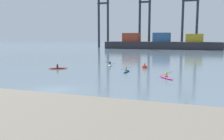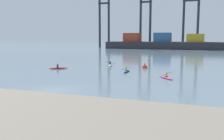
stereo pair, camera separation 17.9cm
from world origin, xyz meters
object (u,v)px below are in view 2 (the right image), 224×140
object	(u,v)px
gantry_crane_west	(104,12)
kayak_magenta	(166,77)
container_barge	(162,43)
gantry_crane_east_mid	(191,10)
channel_buoy	(145,66)
kayak_blue	(126,71)
kayak_white	(110,65)
kayak_red	(58,68)
gantry_crane_west_mid	(145,11)

from	to	relation	value
gantry_crane_west	kayak_magenta	world-z (taller)	gantry_crane_west
container_barge	gantry_crane_west	distance (m)	37.22
gantry_crane_east_mid	kayak_magenta	bearing A→B (deg)	-89.53
gantry_crane_east_mid	kayak_magenta	world-z (taller)	gantry_crane_east_mid
gantry_crane_east_mid	channel_buoy	size ratio (longest dim) A/B	39.28
gantry_crane_west	gantry_crane_east_mid	world-z (taller)	gantry_crane_east_mid
gantry_crane_west	kayak_blue	world-z (taller)	gantry_crane_west
gantry_crane_east_mid	channel_buoy	world-z (taller)	gantry_crane_east_mid
kayak_blue	gantry_crane_west	bearing A→B (deg)	113.72
kayak_white	gantry_crane_east_mid	bearing A→B (deg)	82.02
gantry_crane_east_mid	kayak_white	bearing A→B (deg)	-97.98
container_barge	gantry_crane_west	xyz separation A→B (m)	(-32.68, 7.26, 16.27)
gantry_crane_east_mid	kayak_red	size ratio (longest dim) A/B	12.41
gantry_crane_west_mid	gantry_crane_east_mid	bearing A→B (deg)	5.35
kayak_white	gantry_crane_west	bearing A→B (deg)	112.36
container_barge	kayak_red	distance (m)	81.32
kayak_magenta	channel_buoy	bearing A→B (deg)	116.87
gantry_crane_west	kayak_magenta	xyz separation A→B (m)	(45.57, -92.24, -18.75)
gantry_crane_east_mid	container_barge	bearing A→B (deg)	-139.93
kayak_magenta	kayak_blue	bearing A→B (deg)	148.45
container_barge	kayak_white	bearing A→B (deg)	-89.67
kayak_magenta	container_barge	bearing A→B (deg)	98.63
gantry_crane_east_mid	channel_buoy	distance (m)	87.09
gantry_crane_east_mid	kayak_blue	world-z (taller)	gantry_crane_east_mid
container_barge	kayak_blue	bearing A→B (deg)	-85.76
channel_buoy	kayak_blue	world-z (taller)	channel_buoy
channel_buoy	kayak_red	bearing A→B (deg)	-156.63
kayak_red	kayak_blue	world-z (taller)	kayak_red
gantry_crane_west	kayak_blue	size ratio (longest dim) A/B	11.15
container_barge	channel_buoy	world-z (taller)	container_barge
channel_buoy	kayak_white	xyz separation A→B (m)	(-7.31, 1.59, -0.19)
kayak_red	gantry_crane_east_mid	bearing A→B (deg)	78.37
kayak_magenta	kayak_white	bearing A→B (deg)	136.64
gantry_crane_east_mid	gantry_crane_west	bearing A→B (deg)	-176.26
kayak_red	kayak_blue	distance (m)	12.64
kayak_white	kayak_magenta	bearing A→B (deg)	-43.36
kayak_blue	container_barge	bearing A→B (deg)	94.24
gantry_crane_west	kayak_magenta	distance (m)	104.57
kayak_white	channel_buoy	bearing A→B (deg)	-12.30
kayak_blue	gantry_crane_west_mid	bearing A→B (deg)	100.25
gantry_crane_west_mid	kayak_magenta	size ratio (longest dim) A/B	12.98
gantry_crane_west	gantry_crane_west_mid	size ratio (longest dim) A/B	0.96
kayak_magenta	gantry_crane_east_mid	bearing A→B (deg)	90.47
kayak_red	channel_buoy	bearing A→B (deg)	23.37
gantry_crane_east_mid	kayak_red	xyz separation A→B (m)	(-18.77, -91.20, -18.70)
kayak_magenta	gantry_crane_west_mid	bearing A→B (deg)	103.86
channel_buoy	kayak_red	xyz separation A→B (m)	(-14.39, -6.22, -0.19)
gantry_crane_west	gantry_crane_east_mid	distance (m)	44.89
gantry_crane_west_mid	gantry_crane_east_mid	distance (m)	22.29
kayak_red	kayak_white	bearing A→B (deg)	47.81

